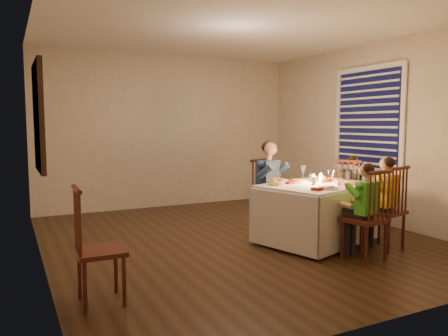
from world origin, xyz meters
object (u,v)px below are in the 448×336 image
chair_adult (269,231)px  child_teal (351,229)px  adult (269,231)px  chair_end (351,229)px  child_yellow (383,248)px  child_green (363,259)px  chair_extra (102,302)px  serving_bowl (277,182)px  chair_near_right (383,248)px  dining_table (317,201)px  chair_near_left (363,259)px

chair_adult → child_teal: (1.04, -0.44, 0.00)m
adult → chair_end: bearing=-43.1°
adult → child_yellow: (0.72, -1.31, 0.00)m
child_green → child_yellow: (0.51, 0.20, 0.00)m
chair_extra → serving_bowl: bearing=-67.7°
child_yellow → serving_bowl: size_ratio=4.54×
chair_near_right → adult: adult is taller
adult → serving_bowl: (-0.23, -0.53, 0.74)m
dining_table → child_yellow: 0.92m
chair_near_left → chair_near_right: size_ratio=1.00×
chair_near_right → adult: 1.49m
adult → child_teal: (1.04, -0.44, 0.00)m
child_green → serving_bowl: size_ratio=4.39×
chair_adult → chair_near_left: same height
dining_table → chair_near_left: dining_table is taller
adult → serving_bowl: serving_bowl is taller
dining_table → chair_end: bearing=1.7°
child_teal → serving_bowl: 1.48m
adult → child_green: 1.52m
chair_near_left → adult: size_ratio=0.80×
chair_end → child_yellow: child_yellow is taller
chair_end → chair_extra: 3.66m
adult → child_teal: adult is taller
serving_bowl → chair_near_right: bearing=-39.2°
chair_end → adult: 1.13m
serving_bowl → child_green: bearing=-65.5°
child_green → child_yellow: 0.54m
dining_table → serving_bowl: bearing=139.8°
chair_near_right → child_teal: (0.33, 0.87, 0.00)m
serving_bowl → chair_extra: bearing=-158.9°
dining_table → chair_extra: (-2.70, -0.68, -0.50)m
child_green → child_teal: child_green is taller
chair_end → serving_bowl: bearing=70.1°
chair_extra → child_green: bearing=-91.1°
serving_bowl → chair_near_left: bearing=-65.5°
chair_end → child_yellow: bearing=135.4°
child_green → child_teal: size_ratio=1.02×
chair_near_left → chair_extra: size_ratio=1.02×
chair_near_left → child_yellow: 0.54m
child_yellow → dining_table: bearing=-62.5°
adult → dining_table: bearing=-93.7°
chair_near_left → chair_extra: bearing=-11.1°
chair_extra → child_green: (2.70, -0.11, 0.00)m
chair_adult → child_green: child_green is taller
chair_near_right → serving_bowl: 1.43m
dining_table → adult: size_ratio=1.33×
chair_near_left → child_green: (0.00, 0.00, 0.00)m
chair_adult → adult: adult is taller
dining_table → adult: 0.91m
chair_adult → child_yellow: child_yellow is taller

